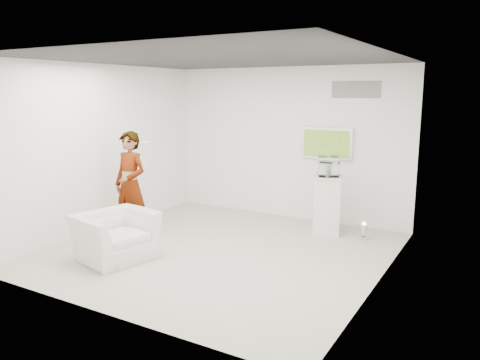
{
  "coord_description": "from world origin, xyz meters",
  "views": [
    {
      "loc": [
        3.86,
        -6.05,
        2.51
      ],
      "look_at": [
        0.01,
        0.6,
        1.06
      ],
      "focal_mm": 35.0,
      "sensor_mm": 36.0,
      "label": 1
    }
  ],
  "objects_px": {
    "person": "(130,184)",
    "pedestal": "(327,205)",
    "tv": "(327,143)",
    "floor_uplight": "(364,231)",
    "armchair": "(115,236)"
  },
  "relations": [
    {
      "from": "person",
      "to": "pedestal",
      "type": "relative_size",
      "value": 1.76
    },
    {
      "from": "person",
      "to": "pedestal",
      "type": "xyz_separation_m",
      "value": [
        2.93,
        1.85,
        -0.4
      ]
    },
    {
      "from": "tv",
      "to": "person",
      "type": "relative_size",
      "value": 0.54
    },
    {
      "from": "pedestal",
      "to": "floor_uplight",
      "type": "distance_m",
      "value": 0.78
    },
    {
      "from": "armchair",
      "to": "pedestal",
      "type": "xyz_separation_m",
      "value": [
        2.35,
        2.84,
        0.17
      ]
    },
    {
      "from": "tv",
      "to": "floor_uplight",
      "type": "bearing_deg",
      "value": -35.6
    },
    {
      "from": "pedestal",
      "to": "armchair",
      "type": "bearing_deg",
      "value": -129.6
    },
    {
      "from": "tv",
      "to": "person",
      "type": "distance_m",
      "value": 3.72
    },
    {
      "from": "tv",
      "to": "pedestal",
      "type": "bearing_deg",
      "value": -67.56
    },
    {
      "from": "floor_uplight",
      "to": "armchair",
      "type": "bearing_deg",
      "value": -136.82
    },
    {
      "from": "tv",
      "to": "floor_uplight",
      "type": "relative_size",
      "value": 3.43
    },
    {
      "from": "armchair",
      "to": "pedestal",
      "type": "relative_size",
      "value": 1.04
    },
    {
      "from": "person",
      "to": "armchair",
      "type": "bearing_deg",
      "value": -55.03
    },
    {
      "from": "armchair",
      "to": "floor_uplight",
      "type": "xyz_separation_m",
      "value": [
        3.03,
        2.84,
        -0.21
      ]
    },
    {
      "from": "person",
      "to": "floor_uplight",
      "type": "distance_m",
      "value": 4.13
    }
  ]
}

